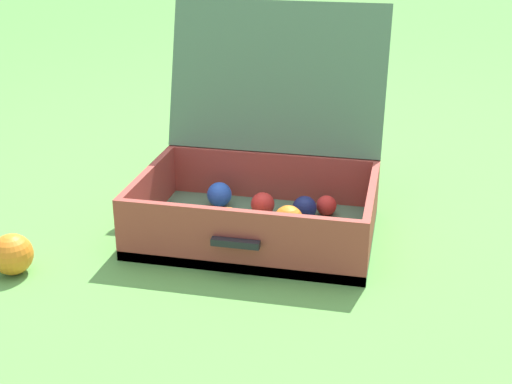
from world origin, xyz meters
TOP-DOWN VIEW (x-y plane):
  - ground_plane at (0.00, 0.00)m, footprint 16.00×16.00m
  - open_suitcase at (-0.09, 0.13)m, footprint 0.58×0.55m
  - stray_ball_on_grass at (-0.58, -0.24)m, footprint 0.09×0.09m

SIDE VIEW (x-z plane):
  - ground_plane at x=0.00m, z-range 0.00..0.00m
  - stray_ball_on_grass at x=-0.58m, z-range 0.00..0.09m
  - open_suitcase at x=-0.09m, z-range -0.15..0.39m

